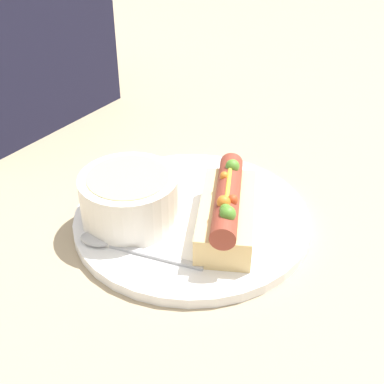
% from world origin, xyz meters
% --- Properties ---
extents(ground_plane, '(4.00, 4.00, 0.00)m').
position_xyz_m(ground_plane, '(0.00, 0.00, 0.00)').
color(ground_plane, tan).
extents(dinner_plate, '(0.28, 0.28, 0.01)m').
position_xyz_m(dinner_plate, '(0.00, 0.00, 0.01)').
color(dinner_plate, white).
rests_on(dinner_plate, ground_plane).
extents(hot_dog, '(0.16, 0.12, 0.07)m').
position_xyz_m(hot_dog, '(-0.00, -0.05, 0.04)').
color(hot_dog, '#E5C17F').
rests_on(hot_dog, dinner_plate).
extents(soup_bowl, '(0.11, 0.11, 0.06)m').
position_xyz_m(soup_bowl, '(-0.05, 0.05, 0.05)').
color(soup_bowl, silver).
rests_on(soup_bowl, dinner_plate).
extents(spoon, '(0.05, 0.15, 0.01)m').
position_xyz_m(spoon, '(-0.10, 0.04, 0.02)').
color(spoon, '#B7B7BC').
rests_on(spoon, dinner_plate).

